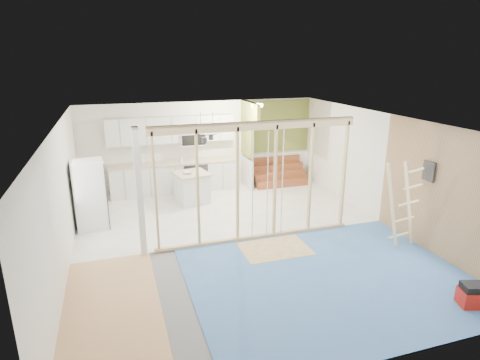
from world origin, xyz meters
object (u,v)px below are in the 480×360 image
object	(u,v)px
island	(192,188)
toolbox	(473,296)
fridge	(90,195)
ladder	(403,205)

from	to	relation	value
island	toolbox	bearing A→B (deg)	-72.45
toolbox	fridge	bearing A→B (deg)	156.40
island	toolbox	xyz separation A→B (m)	(3.31, -6.10, -0.23)
toolbox	ladder	bearing A→B (deg)	100.36
island	toolbox	size ratio (longest dim) A/B	2.06
fridge	toolbox	distance (m)	7.81
fridge	island	distance (m)	2.73
fridge	ladder	size ratio (longest dim) A/B	0.88
island	ladder	size ratio (longest dim) A/B	0.55
ladder	toolbox	bearing A→B (deg)	-88.74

